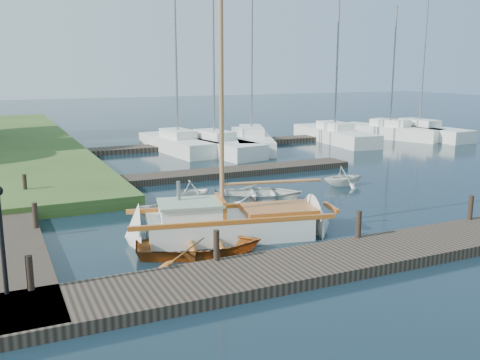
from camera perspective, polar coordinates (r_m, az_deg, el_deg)
name	(u,v)px	position (r m, az deg, el deg)	size (l,w,h in m)	color
ground	(240,212)	(19.60, 0.00, -3.44)	(160.00, 160.00, 0.00)	black
near_dock	(335,260)	(14.59, 10.11, -8.44)	(18.00, 2.20, 0.30)	black
left_dock	(0,220)	(19.78, -24.22, -3.91)	(2.20, 18.00, 0.30)	black
far_dock	(221,173)	(26.15, -2.04, 0.77)	(14.00, 1.60, 0.30)	black
pontoon	(272,140)	(38.04, 3.48, 4.24)	(30.00, 1.60, 0.30)	black
mooring_post_0	(30,273)	(12.94, -21.52, -9.19)	(0.16, 0.16, 0.80)	black
mooring_post_1	(216,245)	(13.86, -2.53, -6.95)	(0.16, 0.16, 0.80)	black
mooring_post_2	(359,224)	(16.04, 12.54, -4.61)	(0.16, 0.16, 0.80)	black
mooring_post_3	(471,207)	(19.05, 23.38, -2.70)	(0.16, 0.16, 0.80)	black
mooring_post_4	(35,215)	(17.74, -21.00, -3.54)	(0.16, 0.16, 0.80)	black
mooring_post_5	(25,184)	(22.61, -21.97, -0.42)	(0.16, 0.16, 0.80)	black
lamp_post	(0,225)	(12.58, -24.19, -4.40)	(0.24, 0.24, 2.44)	black
sailboat	(234,226)	(16.73, -0.67, -4.90)	(7.40, 3.41, 9.83)	silver
dinghy	(200,241)	(15.23, -4.29, -6.53)	(2.56, 3.59, 0.74)	#9A441B
tender_a	(184,206)	(19.26, -5.99, -2.75)	(2.30, 3.22, 0.67)	silver
tender_b	(192,191)	(20.63, -5.10, -1.15)	(1.77, 2.05, 1.08)	silver
tender_c	(259,192)	(21.23, 2.07, -1.25)	(2.48, 3.47, 0.72)	silver
tender_d	(344,175)	(24.28, 10.99, 0.54)	(1.64, 1.90, 1.00)	silver
marina_boat_1	(178,143)	(33.93, -6.62, 3.99)	(3.10, 7.85, 11.39)	silver
marina_boat_2	(214,144)	(33.17, -2.74, 3.87)	(3.61, 8.34, 11.42)	silver
marina_boat_3	(251,139)	(35.54, 1.23, 4.41)	(5.35, 9.26, 12.18)	silver
marina_boat_5	(335,134)	(38.87, 10.05, 4.86)	(2.91, 8.88, 11.15)	silver
marina_boat_6	(390,131)	(41.97, 15.69, 5.10)	(4.91, 8.08, 9.60)	silver
marina_boat_7	(419,130)	(42.79, 18.56, 5.07)	(2.78, 8.66, 12.29)	silver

